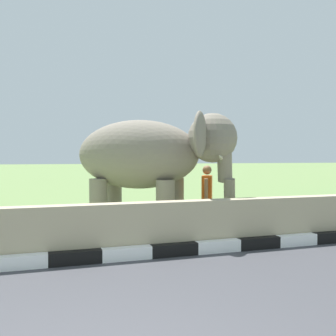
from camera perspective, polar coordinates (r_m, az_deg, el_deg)
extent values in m
cube|color=white|center=(6.94, -21.24, -12.96)|extent=(0.90, 0.20, 0.24)
cube|color=black|center=(6.95, -13.62, -12.88)|extent=(0.90, 0.20, 0.24)
cube|color=white|center=(7.08, -6.16, -12.58)|extent=(0.90, 0.20, 0.24)
cube|color=black|center=(7.31, 0.91, -12.11)|extent=(0.90, 0.20, 0.24)
cube|color=white|center=(7.65, 7.43, -11.52)|extent=(0.90, 0.20, 0.24)
cube|color=black|center=(8.07, 13.31, -10.85)|extent=(0.90, 0.20, 0.24)
cube|color=white|center=(8.56, 18.53, -10.17)|extent=(0.90, 0.20, 0.24)
cube|color=black|center=(9.12, 23.13, -9.49)|extent=(0.90, 0.20, 0.24)
cube|color=tan|center=(7.54, 0.89, -8.74)|extent=(28.00, 0.36, 1.00)
cylinder|color=gray|center=(9.78, 1.08, -5.38)|extent=(0.44, 0.44, 1.33)
cylinder|color=gray|center=(8.91, -0.40, -6.06)|extent=(0.44, 0.44, 1.33)
cylinder|color=gray|center=(10.34, -8.11, -5.02)|extent=(0.44, 0.44, 1.33)
cylinder|color=gray|center=(9.53, -10.32, -5.59)|extent=(0.44, 0.44, 1.33)
ellipsoid|color=gray|center=(9.53, -4.56, 2.03)|extent=(3.47, 3.06, 1.70)
sphere|color=gray|center=(9.06, 6.62, 4.47)|extent=(1.16, 1.16, 1.16)
ellipsoid|color=#D84C8C|center=(9.03, 8.45, 5.43)|extent=(0.66, 0.73, 0.44)
ellipsoid|color=gray|center=(9.86, 6.51, 4.53)|extent=(0.70, 0.88, 1.00)
ellipsoid|color=gray|center=(8.33, 4.77, 5.08)|extent=(0.70, 0.88, 1.00)
cylinder|color=gray|center=(9.01, 8.43, 0.99)|extent=(0.59, 0.65, 1.00)
cylinder|color=gray|center=(9.04, 9.14, -4.10)|extent=(0.42, 0.45, 0.83)
cone|color=beige|center=(9.30, 8.30, 1.62)|extent=(0.43, 0.55, 0.22)
cone|color=beige|center=(8.74, 7.82, 1.63)|extent=(0.43, 0.55, 0.22)
cylinder|color=navy|center=(9.78, 5.85, -6.91)|extent=(0.15, 0.15, 0.82)
cylinder|color=navy|center=(9.58, 5.77, -7.08)|extent=(0.15, 0.15, 0.82)
cube|color=#D85919|center=(9.60, 5.82, -2.86)|extent=(0.40, 0.47, 0.58)
cylinder|color=#9E7251|center=(9.86, 5.93, -2.91)|extent=(0.13, 0.15, 0.52)
cylinder|color=#9E7251|center=(9.34, 5.71, -3.16)|extent=(0.15, 0.17, 0.53)
sphere|color=#9E7251|center=(9.58, 5.83, -0.29)|extent=(0.23, 0.23, 0.23)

